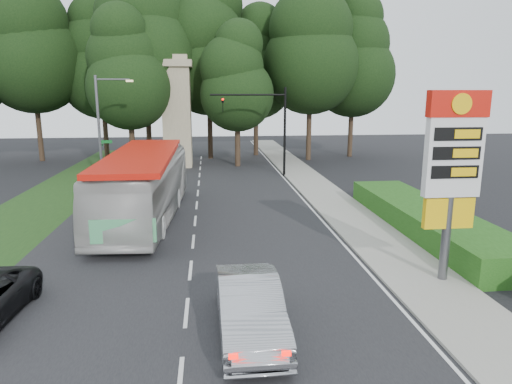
{
  "coord_description": "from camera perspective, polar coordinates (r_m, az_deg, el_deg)",
  "views": [
    {
      "loc": [
        0.8,
        -12.81,
        6.76
      ],
      "look_at": [
        2.97,
        7.98,
        2.2
      ],
      "focal_mm": 32.0,
      "sensor_mm": 36.0,
      "label": 1
    }
  ],
  "objects": [
    {
      "name": "traffic_signal_mast",
      "position": [
        37.19,
        1.6,
        9.09
      ],
      "size": [
        6.1,
        0.35,
        7.2
      ],
      "color": "black",
      "rests_on": "ground"
    },
    {
      "name": "streetlight_signs",
      "position": [
        35.76,
        -18.72,
        7.95
      ],
      "size": [
        2.75,
        0.98,
        8.0
      ],
      "color": "#59595E",
      "rests_on": "ground"
    },
    {
      "name": "sedan_silver",
      "position": [
        13.3,
        -0.77,
        -14.2
      ],
      "size": [
        1.82,
        5.03,
        1.65
      ],
      "primitive_type": "imported",
      "rotation": [
        0.0,
        0.0,
        0.02
      ],
      "color": "#A1A2A8",
      "rests_on": "ground"
    },
    {
      "name": "tree_monument_right",
      "position": [
        42.42,
        -2.39,
        13.99
      ],
      "size": [
        6.72,
        6.72,
        13.2
      ],
      "color": "#2D2116",
      "rests_on": "ground"
    },
    {
      "name": "grass_verge_left",
      "position": [
        33.18,
        -23.91,
        -0.5
      ],
      "size": [
        5.0,
        50.0,
        0.02
      ],
      "primitive_type": "cube",
      "color": "#193814",
      "rests_on": "ground"
    },
    {
      "name": "tree_center_right",
      "position": [
        48.0,
        -5.98,
        17.34
      ],
      "size": [
        9.24,
        9.24,
        18.15
      ],
      "color": "#2D2116",
      "rests_on": "ground"
    },
    {
      "name": "tree_west_near",
      "position": [
        51.07,
        -18.86,
        15.33
      ],
      "size": [
        8.4,
        8.4,
        16.5
      ],
      "color": "#2D2116",
      "rests_on": "ground"
    },
    {
      "name": "tree_center_left",
      "position": [
        46.48,
        -13.82,
        18.47
      ],
      "size": [
        10.08,
        10.08,
        19.8
      ],
      "color": "#2D2116",
      "rests_on": "ground"
    },
    {
      "name": "transit_bus",
      "position": [
        25.18,
        -13.81,
        0.68
      ],
      "size": [
        3.85,
        13.36,
        3.68
      ],
      "primitive_type": "imported",
      "rotation": [
        0.0,
        0.0,
        -0.06
      ],
      "color": "silver",
      "rests_on": "ground"
    },
    {
      "name": "road_surface",
      "position": [
        25.73,
        -7.55,
        -3.01
      ],
      "size": [
        14.0,
        80.0,
        0.02
      ],
      "primitive_type": "cube",
      "color": "black",
      "rests_on": "ground"
    },
    {
      "name": "hedge",
      "position": [
        24.2,
        20.54,
        -3.24
      ],
      "size": [
        3.0,
        14.0,
        1.2
      ],
      "primitive_type": "cube",
      "color": "#1B4813",
      "rests_on": "ground"
    },
    {
      "name": "tree_west_mid",
      "position": [
        50.92,
        -26.38,
        16.64
      ],
      "size": [
        9.8,
        9.8,
        19.25
      ],
      "color": "#2D2116",
      "rests_on": "ground"
    },
    {
      "name": "gas_station_pylon",
      "position": [
        17.18,
        23.41,
        3.56
      ],
      "size": [
        2.1,
        0.45,
        6.85
      ],
      "color": "#59595E",
      "rests_on": "ground"
    },
    {
      "name": "ground",
      "position": [
        14.51,
        -8.77,
        -15.62
      ],
      "size": [
        120.0,
        120.0,
        0.0
      ],
      "primitive_type": "plane",
      "color": "black",
      "rests_on": "ground"
    },
    {
      "name": "tree_east_mid",
      "position": [
        47.16,
        6.89,
        17.81
      ],
      "size": [
        9.52,
        9.52,
        18.7
      ],
      "color": "#2D2116",
      "rests_on": "ground"
    },
    {
      "name": "tree_monument_left",
      "position": [
        42.41,
        -15.7,
        14.46
      ],
      "size": [
        7.28,
        7.28,
        14.3
      ],
      "color": "#2D2116",
      "rests_on": "ground"
    },
    {
      "name": "tree_far_east",
      "position": [
        50.3,
        12.12,
        16.14
      ],
      "size": [
        8.68,
        8.68,
        17.05
      ],
      "color": "#2D2116",
      "rests_on": "ground"
    },
    {
      "name": "monument",
      "position": [
        42.94,
        -9.85,
        9.92
      ],
      "size": [
        3.0,
        3.0,
        10.05
      ],
      "color": "gray",
      "rests_on": "ground"
    },
    {
      "name": "tree_east_near",
      "position": [
        50.17,
        -0.01,
        15.65
      ],
      "size": [
        8.12,
        8.12,
        15.95
      ],
      "color": "#2D2116",
      "rests_on": "ground"
    },
    {
      "name": "sidewalk_right",
      "position": [
        26.83,
        10.92,
        -2.38
      ],
      "size": [
        3.0,
        80.0,
        0.12
      ],
      "primitive_type": "cube",
      "color": "gray",
      "rests_on": "ground"
    }
  ]
}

